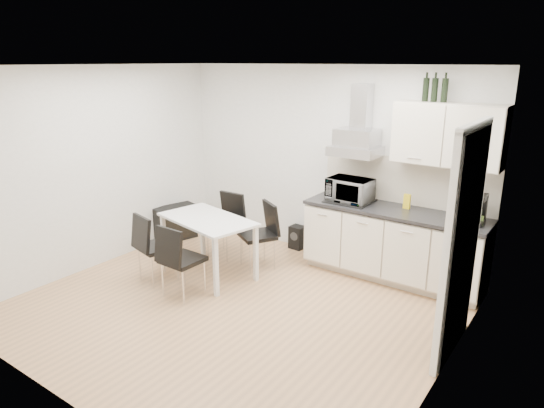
# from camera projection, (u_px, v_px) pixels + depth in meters

# --- Properties ---
(ground) EXTENTS (4.50, 4.50, 0.00)m
(ground) POSITION_uv_depth(u_px,v_px,m) (234.00, 307.00, 5.42)
(ground) COLOR tan
(ground) RESTS_ON ground
(wall_back) EXTENTS (4.50, 0.10, 2.60)m
(wall_back) POSITION_uv_depth(u_px,v_px,m) (325.00, 163.00, 6.62)
(wall_back) COLOR white
(wall_back) RESTS_ON ground
(wall_front) EXTENTS (4.50, 0.10, 2.60)m
(wall_front) POSITION_uv_depth(u_px,v_px,m) (53.00, 256.00, 3.48)
(wall_front) COLOR white
(wall_front) RESTS_ON ground
(wall_left) EXTENTS (0.10, 4.00, 2.60)m
(wall_left) POSITION_uv_depth(u_px,v_px,m) (98.00, 168.00, 6.29)
(wall_left) COLOR white
(wall_left) RESTS_ON ground
(wall_right) EXTENTS (0.10, 4.00, 2.60)m
(wall_right) POSITION_uv_depth(u_px,v_px,m) (451.00, 239.00, 3.81)
(wall_right) COLOR white
(wall_right) RESTS_ON ground
(ceiling) EXTENTS (4.50, 4.50, 0.00)m
(ceiling) POSITION_uv_depth(u_px,v_px,m) (228.00, 65.00, 4.68)
(ceiling) COLOR white
(ceiling) RESTS_ON wall_back
(doorway) EXTENTS (0.08, 1.04, 2.10)m
(doorway) POSITION_uv_depth(u_px,v_px,m) (461.00, 246.00, 4.33)
(doorway) COLOR white
(doorway) RESTS_ON ground
(kitchenette) EXTENTS (2.22, 0.64, 2.52)m
(kitchenette) POSITION_uv_depth(u_px,v_px,m) (399.00, 216.00, 5.89)
(kitchenette) COLOR beige
(kitchenette) RESTS_ON ground
(dining_table) EXTENTS (1.36, 0.95, 0.75)m
(dining_table) POSITION_uv_depth(u_px,v_px,m) (208.00, 225.00, 6.09)
(dining_table) COLOR white
(dining_table) RESTS_ON ground
(chair_far_left) EXTENTS (0.45, 0.51, 0.88)m
(chair_far_left) POSITION_uv_depth(u_px,v_px,m) (225.00, 226.00, 6.73)
(chair_far_left) COLOR black
(chair_far_left) RESTS_ON ground
(chair_far_right) EXTENTS (0.64, 0.66, 0.88)m
(chair_far_right) POSITION_uv_depth(u_px,v_px,m) (257.00, 236.00, 6.33)
(chair_far_right) COLOR black
(chair_far_right) RESTS_ON ground
(chair_near_left) EXTENTS (0.55, 0.59, 0.88)m
(chair_near_left) POSITION_uv_depth(u_px,v_px,m) (157.00, 247.00, 5.95)
(chair_near_left) COLOR black
(chair_near_left) RESTS_ON ground
(chair_near_right) EXTENTS (0.45, 0.51, 0.88)m
(chair_near_right) POSITION_uv_depth(u_px,v_px,m) (183.00, 260.00, 5.56)
(chair_near_right) COLOR black
(chair_near_right) RESTS_ON ground
(guitar_amp) EXTENTS (0.43, 0.68, 0.53)m
(guitar_amp) POSITION_uv_depth(u_px,v_px,m) (175.00, 223.00, 7.39)
(guitar_amp) COLOR black
(guitar_amp) RESTS_ON ground
(floor_speaker) EXTENTS (0.21, 0.19, 0.34)m
(floor_speaker) POSITION_uv_depth(u_px,v_px,m) (297.00, 237.00, 7.06)
(floor_speaker) COLOR black
(floor_speaker) RESTS_ON ground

